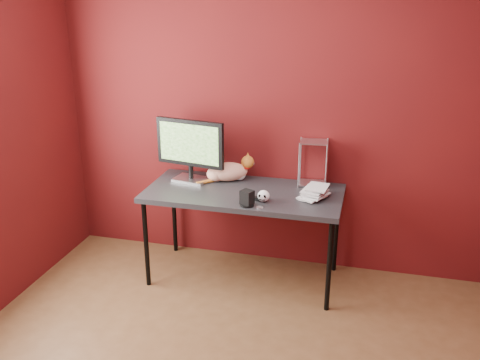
% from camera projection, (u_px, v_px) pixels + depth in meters
% --- Properties ---
extents(room, '(3.52, 3.52, 2.61)m').
position_uv_depth(room, '(206.00, 159.00, 2.57)').
color(room, '#50331B').
rests_on(room, ground).
extents(desk, '(1.50, 0.70, 0.75)m').
position_uv_depth(desk, '(244.00, 197.00, 4.11)').
color(desk, black).
rests_on(desk, ground).
extents(monitor, '(0.58, 0.23, 0.50)m').
position_uv_depth(monitor, '(190.00, 147.00, 4.21)').
color(monitor, '#B6B5BB').
rests_on(monitor, desk).
extents(cat, '(0.42, 0.31, 0.22)m').
position_uv_depth(cat, '(228.00, 171.00, 4.28)').
color(cat, '#CD5A2B').
rests_on(cat, desk).
extents(skull_mug, '(0.09, 0.09, 0.09)m').
position_uv_depth(skull_mug, '(264.00, 196.00, 3.87)').
color(skull_mug, white).
rests_on(skull_mug, desk).
extents(speaker, '(0.11, 0.10, 0.12)m').
position_uv_depth(speaker, '(247.00, 199.00, 3.80)').
color(speaker, black).
rests_on(speaker, desk).
extents(book_stack, '(0.23, 0.25, 1.00)m').
position_uv_depth(book_stack, '(309.00, 131.00, 3.83)').
color(book_stack, beige).
rests_on(book_stack, desk).
extents(wire_rack, '(0.22, 0.19, 0.36)m').
position_uv_depth(wire_rack, '(313.00, 163.00, 4.16)').
color(wire_rack, '#B6B5BB').
rests_on(wire_rack, desk).
extents(pocket_knife, '(0.07, 0.04, 0.01)m').
position_uv_depth(pocket_knife, '(246.00, 197.00, 3.95)').
color(pocket_knife, '#B31E0D').
rests_on(pocket_knife, desk).
extents(black_gadget, '(0.06, 0.04, 0.03)m').
position_uv_depth(black_gadget, '(258.00, 199.00, 3.90)').
color(black_gadget, black).
rests_on(black_gadget, desk).
extents(washer, '(0.05, 0.05, 0.00)m').
position_uv_depth(washer, '(260.00, 207.00, 3.78)').
color(washer, '#B6B5BB').
rests_on(washer, desk).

